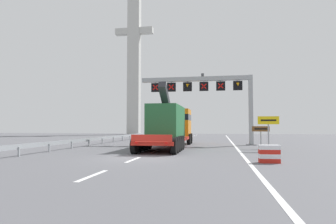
% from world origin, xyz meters
% --- Properties ---
extents(ground, '(112.00, 112.00, 0.00)m').
position_xyz_m(ground, '(0.00, 0.00, 0.00)').
color(ground, '#5B5B60').
extents(lane_markings, '(0.20, 54.33, 0.01)m').
position_xyz_m(lane_markings, '(0.05, 19.87, 0.01)').
color(lane_markings, silver).
rests_on(lane_markings, ground).
extents(edge_line_right, '(0.20, 63.00, 0.01)m').
position_xyz_m(edge_line_right, '(6.20, 12.00, 0.01)').
color(edge_line_right, silver).
rests_on(edge_line_right, ground).
extents(overhead_lane_gantry, '(11.56, 0.90, 7.26)m').
position_xyz_m(overhead_lane_gantry, '(3.83, 13.24, 5.65)').
color(overhead_lane_gantry, '#9EA0A5').
rests_on(overhead_lane_gantry, ground).
extents(heavy_haul_truck_red, '(3.05, 14.07, 5.30)m').
position_xyz_m(heavy_haul_truck_red, '(0.45, 9.83, 1.99)').
color(heavy_haul_truck_red, red).
rests_on(heavy_haul_truck_red, ground).
extents(exit_sign_yellow, '(1.53, 0.15, 2.60)m').
position_xyz_m(exit_sign_yellow, '(8.38, 6.26, 1.98)').
color(exit_sign_yellow, '#9EA0A5').
rests_on(exit_sign_yellow, ground).
extents(tourist_info_sign_brown, '(1.39, 0.15, 1.86)m').
position_xyz_m(tourist_info_sign_brown, '(8.11, 8.33, 1.41)').
color(tourist_info_sign_brown, '#9EA0A5').
rests_on(tourist_info_sign_brown, ground).
extents(crash_barrier_striped, '(1.03, 0.55, 0.90)m').
position_xyz_m(crash_barrier_striped, '(7.22, -0.88, 0.45)').
color(crash_barrier_striped, red).
rests_on(crash_barrier_striped, ground).
extents(guardrail_left, '(0.13, 35.20, 0.76)m').
position_xyz_m(guardrail_left, '(-7.37, 15.60, 0.56)').
color(guardrail_left, '#999EA3').
rests_on(guardrail_left, ground).
extents(bridge_pylon_distant, '(9.00, 2.00, 39.13)m').
position_xyz_m(bridge_pylon_distant, '(-14.67, 48.05, 19.96)').
color(bridge_pylon_distant, '#B7B7B2').
rests_on(bridge_pylon_distant, ground).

